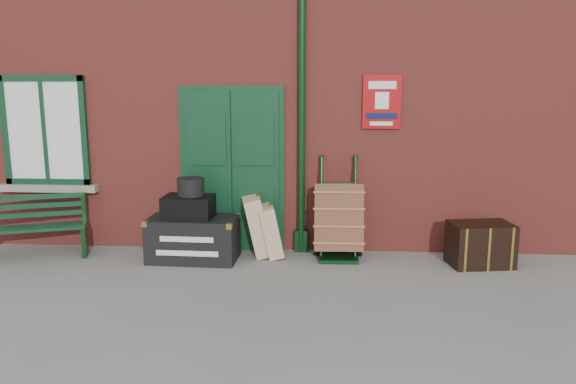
# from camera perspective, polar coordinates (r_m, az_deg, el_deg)

# --- Properties ---
(ground) EXTENTS (80.00, 80.00, 0.00)m
(ground) POSITION_cam_1_polar(r_m,az_deg,el_deg) (6.55, -4.99, -9.58)
(ground) COLOR gray
(ground) RESTS_ON ground
(station_building) EXTENTS (10.30, 4.30, 4.36)m
(station_building) POSITION_cam_1_polar(r_m,az_deg,el_deg) (9.59, -2.01, 10.24)
(station_building) COLOR #A03D33
(station_building) RESTS_ON ground
(bench) EXTENTS (1.44, 0.86, 0.85)m
(bench) POSITION_cam_1_polar(r_m,az_deg,el_deg) (8.22, -24.63, -3.14)
(bench) COLOR #0E351D
(bench) RESTS_ON ground
(houdini_trunk) EXTENTS (1.17, 0.67, 0.57)m
(houdini_trunk) POSITION_cam_1_polar(r_m,az_deg,el_deg) (7.50, -9.59, -4.69)
(houdini_trunk) COLOR black
(houdini_trunk) RESTS_ON ground
(strongbox) EXTENTS (0.65, 0.48, 0.29)m
(strongbox) POSITION_cam_1_polar(r_m,az_deg,el_deg) (7.41, -10.07, -1.48)
(strongbox) COLOR black
(strongbox) RESTS_ON houdini_trunk
(hatbox) EXTENTS (0.36, 0.36, 0.23)m
(hatbox) POSITION_cam_1_polar(r_m,az_deg,el_deg) (7.38, -9.86, 0.52)
(hatbox) COLOR black
(hatbox) RESTS_ON strongbox
(suitcase_back) EXTENTS (0.49, 0.63, 0.82)m
(suitcase_back) POSITION_cam_1_polar(r_m,az_deg,el_deg) (7.60, -3.18, -3.39)
(suitcase_back) COLOR tan
(suitcase_back) RESTS_ON ground
(suitcase_front) EXTENTS (0.43, 0.56, 0.70)m
(suitcase_front) POSITION_cam_1_polar(r_m,az_deg,el_deg) (7.54, -1.86, -3.94)
(suitcase_front) COLOR tan
(suitcase_front) RESTS_ON ground
(porter_trolley) EXTENTS (0.65, 0.71, 1.32)m
(porter_trolley) POSITION_cam_1_polar(r_m,az_deg,el_deg) (7.50, 5.12, -2.82)
(porter_trolley) COLOR black
(porter_trolley) RESTS_ON ground
(dark_trunk) EXTENTS (0.84, 0.62, 0.55)m
(dark_trunk) POSITION_cam_1_polar(r_m,az_deg,el_deg) (7.59, 18.95, -5.05)
(dark_trunk) COLOR black
(dark_trunk) RESTS_ON ground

